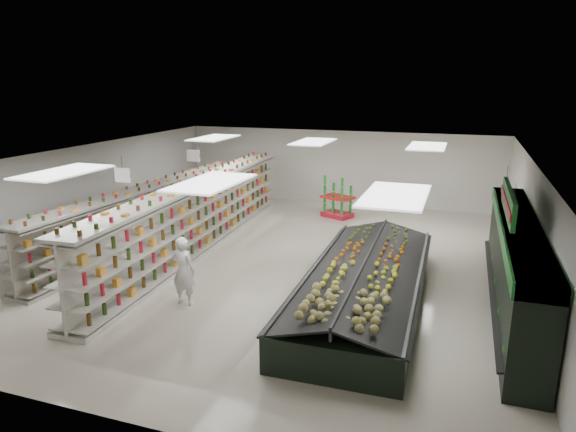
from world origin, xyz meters
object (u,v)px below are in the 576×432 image
at_px(gondola_center, 199,218).
at_px(soda_endcap, 338,199).
at_px(produce_island, 365,282).
at_px(gondola_left, 151,216).
at_px(shopper_main, 183,271).
at_px(shopper_background, 210,195).

height_order(gondola_center, soda_endcap, gondola_center).
bearing_deg(produce_island, gondola_center, 157.88).
xyz_separation_m(gondola_left, produce_island, (7.83, -2.62, -0.36)).
distance_m(soda_endcap, shopper_main, 9.40).
relative_size(gondola_center, produce_island, 1.67).
relative_size(produce_island, soda_endcap, 5.07).
distance_m(gondola_center, shopper_main, 4.28).
distance_m(gondola_left, shopper_main, 5.54).
bearing_deg(produce_island, shopper_background, 140.55).
bearing_deg(soda_endcap, gondola_left, -135.80).
xyz_separation_m(shopper_main, shopper_background, (-3.20, 7.58, 0.03)).
relative_size(shopper_main, shopper_background, 0.97).
bearing_deg(soda_endcap, shopper_main, -99.70).
height_order(gondola_center, produce_island, gondola_center).
bearing_deg(gondola_left, produce_island, -15.82).
distance_m(gondola_left, soda_endcap, 7.33).
distance_m(produce_island, soda_endcap, 8.15).
distance_m(gondola_center, shopper_background, 3.96).
bearing_deg(shopper_main, gondola_left, -45.15).
relative_size(gondola_left, soda_endcap, 7.28).
xyz_separation_m(gondola_center, shopper_main, (1.72, -3.92, -0.16)).
bearing_deg(gondola_center, gondola_left, 170.31).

